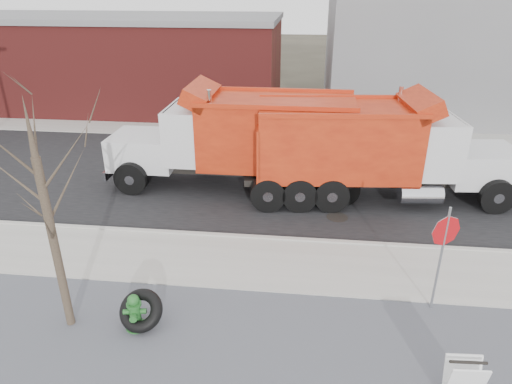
# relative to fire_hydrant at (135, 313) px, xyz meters

# --- Properties ---
(ground) EXTENTS (120.00, 120.00, 0.00)m
(ground) POSITION_rel_fire_hydrant_xyz_m (1.68, 2.57, -0.41)
(ground) COLOR #383328
(ground) RESTS_ON ground
(gravel_verge) EXTENTS (60.00, 5.00, 0.03)m
(gravel_verge) POSITION_rel_fire_hydrant_xyz_m (1.68, -0.93, -0.40)
(gravel_verge) COLOR slate
(gravel_verge) RESTS_ON ground
(sidewalk) EXTENTS (60.00, 2.50, 0.06)m
(sidewalk) POSITION_rel_fire_hydrant_xyz_m (1.68, 2.82, -0.38)
(sidewalk) COLOR #9E9B93
(sidewalk) RESTS_ON ground
(curb) EXTENTS (60.00, 0.15, 0.11)m
(curb) POSITION_rel_fire_hydrant_xyz_m (1.68, 4.12, -0.36)
(curb) COLOR #9E9B93
(curb) RESTS_ON ground
(road) EXTENTS (60.00, 9.40, 0.02)m
(road) POSITION_rel_fire_hydrant_xyz_m (1.68, 8.87, -0.40)
(road) COLOR black
(road) RESTS_ON ground
(far_sidewalk) EXTENTS (60.00, 2.00, 0.06)m
(far_sidewalk) POSITION_rel_fire_hydrant_xyz_m (1.68, 14.57, -0.38)
(far_sidewalk) COLOR #9E9B93
(far_sidewalk) RESTS_ON ground
(building_grey) EXTENTS (12.00, 10.00, 8.00)m
(building_grey) POSITION_rel_fire_hydrant_xyz_m (10.68, 20.57, 3.59)
(building_grey) COLOR gray
(building_grey) RESTS_ON ground
(building_brick) EXTENTS (20.20, 8.20, 5.30)m
(building_brick) POSITION_rel_fire_hydrant_xyz_m (-8.32, 19.57, 2.24)
(building_brick) COLOR maroon
(building_brick) RESTS_ON ground
(bare_tree) EXTENTS (3.20, 3.20, 5.20)m
(bare_tree) POSITION_rel_fire_hydrant_xyz_m (-1.52, -0.03, 2.88)
(bare_tree) COLOR #382D23
(bare_tree) RESTS_ON ground
(fire_hydrant) EXTENTS (0.51, 0.50, 0.90)m
(fire_hydrant) POSITION_rel_fire_hydrant_xyz_m (0.00, 0.00, 0.00)
(fire_hydrant) COLOR #2B732C
(fire_hydrant) RESTS_ON ground
(truck_tire) EXTENTS (1.01, 0.94, 0.85)m
(truck_tire) POSITION_rel_fire_hydrant_xyz_m (0.11, 0.08, 0.02)
(truck_tire) COLOR black
(truck_tire) RESTS_ON ground
(stop_sign) EXTENTS (0.67, 0.33, 2.67)m
(stop_sign) POSITION_rel_fire_hydrant_xyz_m (6.65, 1.43, 1.41)
(stop_sign) COLOR gray
(stop_sign) RESTS_ON ground
(sandwich_board) EXTENTS (0.68, 0.45, 0.92)m
(sandwich_board) POSITION_rel_fire_hydrant_xyz_m (6.56, -1.20, 0.08)
(sandwich_board) COLOR white
(sandwich_board) RESTS_ON ground
(dump_truck_red_a) EXTENTS (9.37, 3.33, 3.73)m
(dump_truck_red_a) POSITION_rel_fire_hydrant_xyz_m (5.80, 7.45, 1.48)
(dump_truck_red_a) COLOR black
(dump_truck_red_a) RESTS_ON ground
(dump_truck_red_b) EXTENTS (9.07, 2.66, 3.80)m
(dump_truck_red_b) POSITION_rel_fire_hydrant_xyz_m (1.32, 7.91, 1.52)
(dump_truck_red_b) COLOR black
(dump_truck_red_b) RESTS_ON ground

